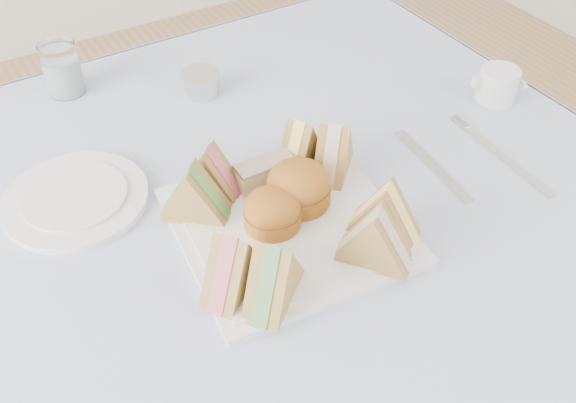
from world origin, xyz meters
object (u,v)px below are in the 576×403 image
table (288,357)px  creamer_jug (498,85)px  serving_plate (288,226)px  water_glass (62,69)px

table → creamer_jug: creamer_jug is taller
serving_plate → water_glass: 0.50m
table → water_glass: bearing=112.1°
table → creamer_jug: size_ratio=14.17×
serving_plate → water_glass: water_glass is taller
table → serving_plate: (-0.03, -0.04, 0.38)m
table → serving_plate: bearing=-120.9°
water_glass → creamer_jug: bearing=-33.2°
table → creamer_jug: bearing=5.0°
water_glass → creamer_jug: (0.60, -0.39, -0.02)m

